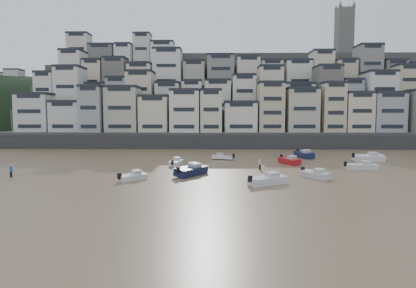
{
  "coord_description": "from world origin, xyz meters",
  "views": [
    {
      "loc": [
        4.68,
        -29.48,
        8.76
      ],
      "look_at": [
        3.42,
        30.0,
        4.0
      ],
      "focal_mm": 32.0,
      "sensor_mm": 36.0,
      "label": 1
    }
  ],
  "objects_px": {
    "boat_e": "(289,160)",
    "boat_f": "(176,162)",
    "boat_a": "(268,178)",
    "boat_d": "(361,165)",
    "boat_b": "(315,173)",
    "boat_g": "(369,157)",
    "boat_h": "(223,156)",
    "boat_c": "(191,169)",
    "boat_j": "(133,176)",
    "person_blue": "(11,171)",
    "boat_i": "(304,153)",
    "person_pink": "(260,164)"
  },
  "relations": [
    {
      "from": "boat_d",
      "to": "person_blue",
      "type": "xyz_separation_m",
      "value": [
        -51.78,
        -8.11,
        0.16
      ]
    },
    {
      "from": "boat_c",
      "to": "boat_e",
      "type": "xyz_separation_m",
      "value": [
        16.52,
        12.76,
        -0.12
      ]
    },
    {
      "from": "boat_a",
      "to": "boat_h",
      "type": "height_order",
      "value": "boat_a"
    },
    {
      "from": "boat_e",
      "to": "boat_g",
      "type": "xyz_separation_m",
      "value": [
        15.61,
        3.99,
        0.08
      ]
    },
    {
      "from": "boat_e",
      "to": "person_blue",
      "type": "xyz_separation_m",
      "value": [
        -41.65,
        -14.74,
        0.1
      ]
    },
    {
      "from": "boat_b",
      "to": "boat_g",
      "type": "bearing_deg",
      "value": 109.34
    },
    {
      "from": "boat_e",
      "to": "boat_f",
      "type": "xyz_separation_m",
      "value": [
        -19.86,
        -2.32,
        -0.1
      ]
    },
    {
      "from": "boat_a",
      "to": "person_pink",
      "type": "xyz_separation_m",
      "value": [
        0.54,
        12.63,
        0.08
      ]
    },
    {
      "from": "boat_j",
      "to": "person_blue",
      "type": "relative_size",
      "value": 2.56
    },
    {
      "from": "boat_e",
      "to": "person_pink",
      "type": "xyz_separation_m",
      "value": [
        -5.99,
        -6.94,
        0.1
      ]
    },
    {
      "from": "boat_i",
      "to": "person_pink",
      "type": "xyz_separation_m",
      "value": [
        -10.9,
        -16.72,
        -0.03
      ]
    },
    {
      "from": "boat_e",
      "to": "boat_c",
      "type": "bearing_deg",
      "value": -73.23
    },
    {
      "from": "boat_a",
      "to": "boat_b",
      "type": "xyz_separation_m",
      "value": [
        7.18,
        4.86,
        -0.11
      ]
    },
    {
      "from": "boat_a",
      "to": "boat_d",
      "type": "bearing_deg",
      "value": 5.51
    },
    {
      "from": "boat_f",
      "to": "boat_j",
      "type": "xyz_separation_m",
      "value": [
        -4.19,
        -14.58,
        -0.06
      ]
    },
    {
      "from": "boat_e",
      "to": "boat_d",
      "type": "bearing_deg",
      "value": 35.88
    },
    {
      "from": "boat_c",
      "to": "boat_b",
      "type": "bearing_deg",
      "value": -64.8
    },
    {
      "from": "boat_a",
      "to": "boat_e",
      "type": "xyz_separation_m",
      "value": [
        6.53,
        19.57,
        -0.02
      ]
    },
    {
      "from": "boat_b",
      "to": "boat_e",
      "type": "distance_m",
      "value": 14.73
    },
    {
      "from": "boat_c",
      "to": "boat_h",
      "type": "bearing_deg",
      "value": 17.14
    },
    {
      "from": "boat_f",
      "to": "boat_g",
      "type": "height_order",
      "value": "boat_g"
    },
    {
      "from": "boat_f",
      "to": "boat_j",
      "type": "relative_size",
      "value": 1.11
    },
    {
      "from": "boat_d",
      "to": "boat_e",
      "type": "xyz_separation_m",
      "value": [
        -10.12,
        6.63,
        0.06
      ]
    },
    {
      "from": "boat_a",
      "to": "boat_f",
      "type": "distance_m",
      "value": 21.8
    },
    {
      "from": "boat_a",
      "to": "boat_d",
      "type": "relative_size",
      "value": 1.11
    },
    {
      "from": "boat_a",
      "to": "boat_g",
      "type": "xyz_separation_m",
      "value": [
        22.13,
        23.56,
        0.07
      ]
    },
    {
      "from": "boat_f",
      "to": "boat_h",
      "type": "height_order",
      "value": "boat_f"
    },
    {
      "from": "boat_a",
      "to": "boat_g",
      "type": "height_order",
      "value": "boat_g"
    },
    {
      "from": "boat_i",
      "to": "boat_a",
      "type": "bearing_deg",
      "value": -32.55
    },
    {
      "from": "boat_e",
      "to": "boat_i",
      "type": "height_order",
      "value": "boat_i"
    },
    {
      "from": "boat_g",
      "to": "person_pink",
      "type": "distance_m",
      "value": 24.21
    },
    {
      "from": "boat_h",
      "to": "boat_b",
      "type": "bearing_deg",
      "value": 141.83
    },
    {
      "from": "boat_i",
      "to": "boat_j",
      "type": "relative_size",
      "value": 1.48
    },
    {
      "from": "boat_e",
      "to": "boat_h",
      "type": "height_order",
      "value": "boat_e"
    },
    {
      "from": "boat_i",
      "to": "person_blue",
      "type": "bearing_deg",
      "value": -73.49
    },
    {
      "from": "boat_f",
      "to": "boat_g",
      "type": "relative_size",
      "value": 0.78
    },
    {
      "from": "boat_j",
      "to": "boat_i",
      "type": "bearing_deg",
      "value": -7.04
    },
    {
      "from": "boat_h",
      "to": "boat_j",
      "type": "bearing_deg",
      "value": 83.08
    },
    {
      "from": "boat_f",
      "to": "boat_c",
      "type": "bearing_deg",
      "value": -153.58
    },
    {
      "from": "person_pink",
      "to": "boat_h",
      "type": "bearing_deg",
      "value": 113.19
    },
    {
      "from": "boat_h",
      "to": "person_blue",
      "type": "relative_size",
      "value": 2.63
    },
    {
      "from": "boat_i",
      "to": "boat_j",
      "type": "distance_m",
      "value": 39.38
    },
    {
      "from": "boat_f",
      "to": "boat_i",
      "type": "height_order",
      "value": "boat_i"
    },
    {
      "from": "boat_f",
      "to": "person_pink",
      "type": "distance_m",
      "value": 14.62
    },
    {
      "from": "boat_j",
      "to": "boat_b",
      "type": "bearing_deg",
      "value": -44.63
    },
    {
      "from": "boat_d",
      "to": "boat_f",
      "type": "xyz_separation_m",
      "value": [
        -29.98,
        4.31,
        -0.04
      ]
    },
    {
      "from": "person_blue",
      "to": "boat_g",
      "type": "bearing_deg",
      "value": 18.11
    },
    {
      "from": "boat_c",
      "to": "boat_h",
      "type": "xyz_separation_m",
      "value": [
        4.91,
        18.93,
        -0.28
      ]
    },
    {
      "from": "boat_g",
      "to": "person_blue",
      "type": "relative_size",
      "value": 3.62
    },
    {
      "from": "boat_d",
      "to": "boat_e",
      "type": "distance_m",
      "value": 12.1
    }
  ]
}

